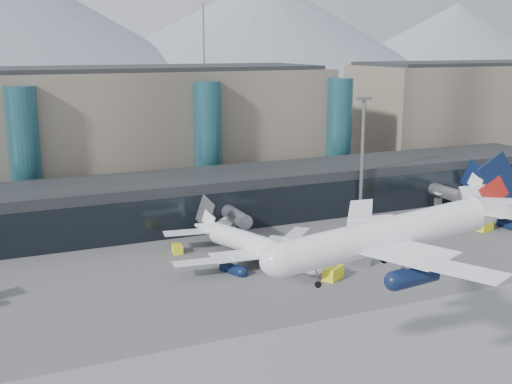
% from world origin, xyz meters
% --- Properties ---
extents(ground, '(900.00, 900.00, 0.00)m').
position_xyz_m(ground, '(0.00, 0.00, 0.00)').
color(ground, '#515154').
rests_on(ground, ground).
extents(concourse, '(170.00, 27.00, 10.00)m').
position_xyz_m(concourse, '(-0.02, 57.73, 4.97)').
color(concourse, black).
rests_on(concourse, ground).
extents(terminal_main, '(130.00, 30.00, 31.00)m').
position_xyz_m(terminal_main, '(-25.00, 90.00, 15.44)').
color(terminal_main, gray).
rests_on(terminal_main, ground).
extents(terminal_east, '(70.00, 30.00, 31.00)m').
position_xyz_m(terminal_east, '(95.00, 90.00, 15.44)').
color(terminal_east, gray).
rests_on(terminal_east, ground).
extents(teal_towers, '(116.40, 19.40, 46.00)m').
position_xyz_m(teal_towers, '(-14.99, 74.01, 14.01)').
color(teal_towers, '#255C67').
rests_on(teal_towers, ground).
extents(mountain_ridge, '(910.00, 400.00, 110.00)m').
position_xyz_m(mountain_ridge, '(15.97, 380.00, 45.74)').
color(mountain_ridge, gray).
rests_on(mountain_ridge, ground).
extents(lightmast_mid, '(3.00, 1.20, 25.60)m').
position_xyz_m(lightmast_mid, '(30.00, 48.00, 14.42)').
color(lightmast_mid, slate).
rests_on(lightmast_mid, ground).
extents(hero_jet, '(31.84, 31.62, 10.30)m').
position_xyz_m(hero_jet, '(-3.04, -11.41, 17.86)').
color(hero_jet, white).
rests_on(hero_jet, ground).
extents(jet_parked_mid, '(30.87, 32.83, 10.56)m').
position_xyz_m(jet_parked_mid, '(-2.96, 32.25, 3.99)').
color(jet_parked_mid, white).
rests_on(jet_parked_mid, ground).
extents(veh_b, '(1.87, 2.76, 1.51)m').
position_xyz_m(veh_b, '(-13.03, 40.44, 0.75)').
color(veh_b, yellow).
rests_on(veh_b, ground).
extents(veh_c, '(3.46, 3.11, 1.72)m').
position_xyz_m(veh_c, '(13.62, 22.11, 0.86)').
color(veh_c, '#4D4D52').
rests_on(veh_c, ground).
extents(veh_e, '(3.58, 2.50, 1.85)m').
position_xyz_m(veh_e, '(46.87, 28.98, 0.92)').
color(veh_e, yellow).
rests_on(veh_e, ground).
extents(veh_g, '(2.47, 2.64, 1.34)m').
position_xyz_m(veh_g, '(23.85, 33.61, 0.67)').
color(veh_g, silver).
rests_on(veh_g, ground).
extents(veh_h, '(4.19, 3.63, 2.06)m').
position_xyz_m(veh_h, '(5.59, 18.00, 1.03)').
color(veh_h, yellow).
rests_on(veh_h, ground).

